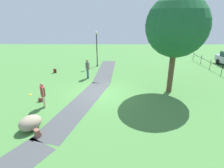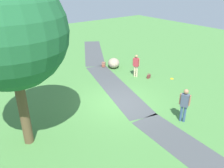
{
  "view_description": "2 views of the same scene",
  "coord_description": "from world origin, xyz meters",
  "px_view_note": "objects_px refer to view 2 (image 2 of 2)",
  "views": [
    {
      "loc": [
        12.35,
        1.01,
        5.47
      ],
      "look_at": [
        1.5,
        0.92,
        1.29
      ],
      "focal_mm": 28.8,
      "sensor_mm": 36.0,
      "label": 1
    },
    {
      "loc": [
        -8.9,
        7.2,
        6.5
      ],
      "look_at": [
        0.86,
        -0.17,
        0.81
      ],
      "focal_mm": 36.81,
      "sensor_mm": 36.0,
      "label": 2
    }
  ],
  "objects_px": {
    "lawn_boulder": "(114,63)",
    "woman_with_handbag": "(136,64)",
    "man_near_boulder": "(184,103)",
    "frisbee_on_grass": "(172,79)",
    "handbag_on_grass": "(149,76)",
    "backpack_by_boulder": "(104,65)",
    "large_shade_tree": "(9,32)"
  },
  "relations": [
    {
      "from": "lawn_boulder",
      "to": "handbag_on_grass",
      "type": "distance_m",
      "value": 3.25
    },
    {
      "from": "lawn_boulder",
      "to": "handbag_on_grass",
      "type": "bearing_deg",
      "value": -167.45
    },
    {
      "from": "lawn_boulder",
      "to": "backpack_by_boulder",
      "type": "xyz_separation_m",
      "value": [
        0.59,
        0.56,
        -0.18
      ]
    },
    {
      "from": "lawn_boulder",
      "to": "backpack_by_boulder",
      "type": "relative_size",
      "value": 3.66
    },
    {
      "from": "large_shade_tree",
      "to": "frisbee_on_grass",
      "type": "relative_size",
      "value": 28.62
    },
    {
      "from": "large_shade_tree",
      "to": "woman_with_handbag",
      "type": "bearing_deg",
      "value": -73.33
    },
    {
      "from": "lawn_boulder",
      "to": "woman_with_handbag",
      "type": "distance_m",
      "value": 2.45
    },
    {
      "from": "woman_with_handbag",
      "to": "frisbee_on_grass",
      "type": "height_order",
      "value": "woman_with_handbag"
    },
    {
      "from": "large_shade_tree",
      "to": "lawn_boulder",
      "type": "xyz_separation_m",
      "value": [
        4.95,
        -8.43,
        -4.38
      ]
    },
    {
      "from": "backpack_by_boulder",
      "to": "frisbee_on_grass",
      "type": "bearing_deg",
      "value": -152.9
    },
    {
      "from": "large_shade_tree",
      "to": "frisbee_on_grass",
      "type": "xyz_separation_m",
      "value": [
        0.7,
        -10.35,
        -4.75
      ]
    },
    {
      "from": "large_shade_tree",
      "to": "handbag_on_grass",
      "type": "xyz_separation_m",
      "value": [
        1.79,
        -9.14,
        -4.62
      ]
    },
    {
      "from": "man_near_boulder",
      "to": "frisbee_on_grass",
      "type": "xyz_separation_m",
      "value": [
        3.73,
        -3.76,
        -1.02
      ]
    },
    {
      "from": "large_shade_tree",
      "to": "lawn_boulder",
      "type": "bearing_deg",
      "value": -59.57
    },
    {
      "from": "man_near_boulder",
      "to": "backpack_by_boulder",
      "type": "bearing_deg",
      "value": -8.49
    },
    {
      "from": "woman_with_handbag",
      "to": "handbag_on_grass",
      "type": "xyz_separation_m",
      "value": [
        -0.79,
        -0.54,
        -0.8
      ]
    },
    {
      "from": "man_near_boulder",
      "to": "frisbee_on_grass",
      "type": "bearing_deg",
      "value": -45.2
    },
    {
      "from": "lawn_boulder",
      "to": "handbag_on_grass",
      "type": "xyz_separation_m",
      "value": [
        -3.17,
        -0.7,
        -0.23
      ]
    },
    {
      "from": "lawn_boulder",
      "to": "woman_with_handbag",
      "type": "relative_size",
      "value": 0.9
    },
    {
      "from": "man_near_boulder",
      "to": "frisbee_on_grass",
      "type": "height_order",
      "value": "man_near_boulder"
    },
    {
      "from": "lawn_boulder",
      "to": "backpack_by_boulder",
      "type": "height_order",
      "value": "lawn_boulder"
    },
    {
      "from": "frisbee_on_grass",
      "to": "lawn_boulder",
      "type": "bearing_deg",
      "value": 24.24
    },
    {
      "from": "handbag_on_grass",
      "to": "large_shade_tree",
      "type": "bearing_deg",
      "value": 101.07
    },
    {
      "from": "lawn_boulder",
      "to": "man_near_boulder",
      "type": "xyz_separation_m",
      "value": [
        -7.98,
        1.84,
        0.66
      ]
    },
    {
      "from": "frisbee_on_grass",
      "to": "man_near_boulder",
      "type": "bearing_deg",
      "value": 134.8
    },
    {
      "from": "backpack_by_boulder",
      "to": "large_shade_tree",
      "type": "bearing_deg",
      "value": 125.14
    },
    {
      "from": "man_near_boulder",
      "to": "frisbee_on_grass",
      "type": "relative_size",
      "value": 7.34
    },
    {
      "from": "large_shade_tree",
      "to": "man_near_boulder",
      "type": "relative_size",
      "value": 3.9
    },
    {
      "from": "large_shade_tree",
      "to": "backpack_by_boulder",
      "type": "xyz_separation_m",
      "value": [
        5.54,
        -7.87,
        -4.56
      ]
    },
    {
      "from": "woman_with_handbag",
      "to": "frisbee_on_grass",
      "type": "distance_m",
      "value": 2.73
    },
    {
      "from": "man_near_boulder",
      "to": "handbag_on_grass",
      "type": "height_order",
      "value": "man_near_boulder"
    },
    {
      "from": "lawn_boulder",
      "to": "frisbee_on_grass",
      "type": "distance_m",
      "value": 4.68
    }
  ]
}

